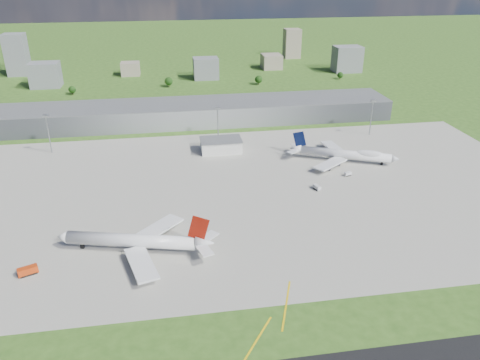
{
  "coord_description": "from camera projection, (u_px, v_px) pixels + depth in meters",
  "views": [
    {
      "loc": [
        -23.31,
        -186.21,
        114.75
      ],
      "look_at": [
        12.31,
        35.14,
        9.0
      ],
      "focal_mm": 35.0,
      "sensor_mm": 36.0,
      "label": 1
    }
  ],
  "objects": [
    {
      "name": "tree_e",
      "position": [
        259.0,
        79.0,
        471.85
      ],
      "size": [
        7.65,
        7.65,
        9.35
      ],
      "color": "#382314",
      "rests_on": "ground"
    },
    {
      "name": "airliner_red_twin",
      "position": [
        137.0,
        241.0,
        201.12
      ],
      "size": [
        68.38,
        52.35,
        19.01
      ],
      "rotation": [
        0.0,
        0.0,
        2.89
      ],
      "color": "silver",
      "rests_on": "ground"
    },
    {
      "name": "mast_west",
      "position": [
        47.0,
        127.0,
        299.35
      ],
      "size": [
        3.5,
        2.0,
        25.9
      ],
      "color": "gray",
      "rests_on": "ground"
    },
    {
      "name": "fire_truck",
      "position": [
        28.0,
        271.0,
        187.45
      ],
      "size": [
        8.2,
        5.63,
        3.43
      ],
      "rotation": [
        0.0,
        0.0,
        0.4
      ],
      "color": "#BA350D",
      "rests_on": "ground"
    },
    {
      "name": "bldg_tall_e",
      "position": [
        292.0,
        43.0,
        597.13
      ],
      "size": [
        20.0,
        18.0,
        36.0
      ],
      "primitive_type": "cube",
      "color": "gray",
      "rests_on": "ground"
    },
    {
      "name": "bldg_tall_w",
      "position": [
        17.0,
        55.0,
        504.79
      ],
      "size": [
        22.0,
        20.0,
        44.0
      ],
      "primitive_type": "cube",
      "color": "slate",
      "rests_on": "ground"
    },
    {
      "name": "bldg_cw",
      "position": [
        130.0,
        69.0,
        510.57
      ],
      "size": [
        20.0,
        18.0,
        14.0
      ],
      "primitive_type": "cube",
      "color": "gray",
      "rests_on": "ground"
    },
    {
      "name": "terminal",
      "position": [
        198.0,
        112.0,
        362.72
      ],
      "size": [
        300.0,
        42.0,
        15.0
      ],
      "primitive_type": "cube",
      "color": "gray",
      "rests_on": "ground"
    },
    {
      "name": "tree_w",
      "position": [
        72.0,
        90.0,
        437.33
      ],
      "size": [
        6.75,
        6.75,
        8.25
      ],
      "color": "#382314",
      "rests_on": "ground"
    },
    {
      "name": "tree_c",
      "position": [
        169.0,
        81.0,
        463.24
      ],
      "size": [
        8.1,
        8.1,
        9.9
      ],
      "color": "#382314",
      "rests_on": "ground"
    },
    {
      "name": "van_white_far",
      "position": [
        348.0,
        174.0,
        273.7
      ],
      "size": [
        4.68,
        3.15,
        2.26
      ],
      "rotation": [
        0.0,
        0.0,
        0.29
      ],
      "color": "silver",
      "rests_on": "ground"
    },
    {
      "name": "bldg_w",
      "position": [
        45.0,
        75.0,
        461.23
      ],
      "size": [
        28.0,
        22.0,
        24.0
      ],
      "primitive_type": "cube",
      "color": "slate",
      "rests_on": "ground"
    },
    {
      "name": "ground",
      "position": [
        200.0,
        128.0,
        352.52
      ],
      "size": [
        1400.0,
        1400.0,
        0.0
      ],
      "primitive_type": "plane",
      "color": "#32561A",
      "rests_on": "ground"
    },
    {
      "name": "tree_far_e",
      "position": [
        340.0,
        75.0,
        494.13
      ],
      "size": [
        6.3,
        6.3,
        7.7
      ],
      "color": "#382314",
      "rests_on": "ground"
    },
    {
      "name": "mast_east",
      "position": [
        372.0,
        111.0,
        330.96
      ],
      "size": [
        3.5,
        2.0,
        25.9
      ],
      "color": "gray",
      "rests_on": "ground"
    },
    {
      "name": "mast_center",
      "position": [
        218.0,
        119.0,
        315.15
      ],
      "size": [
        3.5,
        2.0,
        25.9
      ],
      "color": "gray",
      "rests_on": "ground"
    },
    {
      "name": "ops_building",
      "position": [
        221.0,
        146.0,
        307.61
      ],
      "size": [
        26.0,
        16.0,
        8.0
      ],
      "primitive_type": "cube",
      "color": "silver",
      "rests_on": "ground"
    },
    {
      "name": "tug_yellow",
      "position": [
        155.0,
        231.0,
        216.49
      ],
      "size": [
        3.93,
        2.84,
        1.77
      ],
      "rotation": [
        0.0,
        0.0,
        0.25
      ],
      "color": "#C77A0B",
      "rests_on": "ground"
    },
    {
      "name": "van_white_near",
      "position": [
        317.0,
        188.0,
        257.15
      ],
      "size": [
        3.68,
        5.45,
        2.56
      ],
      "rotation": [
        0.0,
        0.0,
        1.89
      ],
      "color": "silver",
      "rests_on": "ground"
    },
    {
      "name": "bldg_ce",
      "position": [
        271.0,
        61.0,
        542.07
      ],
      "size": [
        22.0,
        24.0,
        16.0
      ],
      "primitive_type": "cube",
      "color": "gray",
      "rests_on": "ground"
    },
    {
      "name": "bldg_c",
      "position": [
        206.0,
        68.0,
        493.58
      ],
      "size": [
        26.0,
        20.0,
        22.0
      ],
      "primitive_type": "cube",
      "color": "slate",
      "rests_on": "ground"
    },
    {
      "name": "bldg_e",
      "position": [
        347.0,
        59.0,
        524.22
      ],
      "size": [
        30.0,
        22.0,
        28.0
      ],
      "primitive_type": "cube",
      "color": "slate",
      "rests_on": "ground"
    },
    {
      "name": "airliner_blue_quad",
      "position": [
        345.0,
        154.0,
        291.58
      ],
      "size": [
        63.6,
        48.28,
        17.57
      ],
      "rotation": [
        0.0,
        0.0,
        -0.42
      ],
      "color": "silver",
      "rests_on": "ground"
    },
    {
      "name": "apron",
      "position": [
        234.0,
        191.0,
        255.72
      ],
      "size": [
        360.0,
        190.0,
        0.08
      ],
      "primitive_type": "cube",
      "color": "#9C998D",
      "rests_on": "ground"
    }
  ]
}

